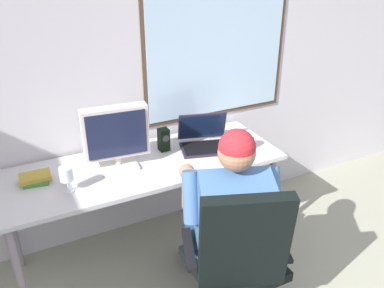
{
  "coord_description": "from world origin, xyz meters",
  "views": [
    {
      "loc": [
        -0.73,
        0.09,
        2.04
      ],
      "look_at": [
        0.18,
        1.93,
        1.01
      ],
      "focal_mm": 38.09,
      "sensor_mm": 36.0,
      "label": 1
    }
  ],
  "objects_px": {
    "office_chair": "(239,257)",
    "laptop": "(204,138)",
    "wine_glass": "(66,175)",
    "coffee_mug": "(248,142)",
    "crt_monitor": "(116,135)",
    "book_stack": "(35,178)",
    "desk": "(144,173)",
    "person_seated": "(228,216)",
    "desk_speaker": "(164,140)"
  },
  "relations": [
    {
      "from": "wine_glass",
      "to": "book_stack",
      "type": "xyz_separation_m",
      "value": [
        -0.16,
        0.19,
        -0.08
      ]
    },
    {
      "from": "laptop",
      "to": "desk_speaker",
      "type": "xyz_separation_m",
      "value": [
        -0.28,
        0.06,
        0.02
      ]
    },
    {
      "from": "crt_monitor",
      "to": "wine_glass",
      "type": "relative_size",
      "value": 2.64
    },
    {
      "from": "desk",
      "to": "office_chair",
      "type": "distance_m",
      "value": 0.89
    },
    {
      "from": "crt_monitor",
      "to": "book_stack",
      "type": "height_order",
      "value": "crt_monitor"
    },
    {
      "from": "office_chair",
      "to": "laptop",
      "type": "xyz_separation_m",
      "value": [
        0.27,
        0.91,
        0.23
      ]
    },
    {
      "from": "desk",
      "to": "office_chair",
      "type": "relative_size",
      "value": 1.8
    },
    {
      "from": "laptop",
      "to": "desk_speaker",
      "type": "height_order",
      "value": "laptop"
    },
    {
      "from": "person_seated",
      "to": "desk_speaker",
      "type": "relative_size",
      "value": 7.71
    },
    {
      "from": "desk_speaker",
      "to": "book_stack",
      "type": "relative_size",
      "value": 0.87
    },
    {
      "from": "crt_monitor",
      "to": "book_stack",
      "type": "distance_m",
      "value": 0.54
    },
    {
      "from": "office_chair",
      "to": "laptop",
      "type": "bearing_deg",
      "value": 73.3
    },
    {
      "from": "desk",
      "to": "wine_glass",
      "type": "height_order",
      "value": "wine_glass"
    },
    {
      "from": "office_chair",
      "to": "book_stack",
      "type": "bearing_deg",
      "value": 132.81
    },
    {
      "from": "person_seated",
      "to": "crt_monitor",
      "type": "height_order",
      "value": "person_seated"
    },
    {
      "from": "wine_glass",
      "to": "coffee_mug",
      "type": "bearing_deg",
      "value": -0.39
    },
    {
      "from": "laptop",
      "to": "coffee_mug",
      "type": "distance_m",
      "value": 0.31
    },
    {
      "from": "office_chair",
      "to": "laptop",
      "type": "relative_size",
      "value": 2.5
    },
    {
      "from": "office_chair",
      "to": "book_stack",
      "type": "relative_size",
      "value": 5.53
    },
    {
      "from": "office_chair",
      "to": "crt_monitor",
      "type": "height_order",
      "value": "crt_monitor"
    },
    {
      "from": "laptop",
      "to": "book_stack",
      "type": "distance_m",
      "value": 1.14
    },
    {
      "from": "desk",
      "to": "desk_speaker",
      "type": "relative_size",
      "value": 11.5
    },
    {
      "from": "desk",
      "to": "laptop",
      "type": "xyz_separation_m",
      "value": [
        0.48,
        0.05,
        0.13
      ]
    },
    {
      "from": "office_chair",
      "to": "wine_glass",
      "type": "xyz_separation_m",
      "value": [
        -0.7,
        0.74,
        0.28
      ]
    },
    {
      "from": "wine_glass",
      "to": "coffee_mug",
      "type": "distance_m",
      "value": 1.23
    },
    {
      "from": "coffee_mug",
      "to": "desk_speaker",
      "type": "bearing_deg",
      "value": 155.78
    },
    {
      "from": "office_chair",
      "to": "person_seated",
      "type": "bearing_deg",
      "value": 72.29
    },
    {
      "from": "office_chair",
      "to": "desk",
      "type": "bearing_deg",
      "value": 103.27
    },
    {
      "from": "person_seated",
      "to": "coffee_mug",
      "type": "bearing_deg",
      "value": 47.63
    },
    {
      "from": "person_seated",
      "to": "book_stack",
      "type": "xyz_separation_m",
      "value": [
        -0.94,
        0.69,
        0.12
      ]
    },
    {
      "from": "desk",
      "to": "crt_monitor",
      "type": "distance_m",
      "value": 0.34
    },
    {
      "from": "book_stack",
      "to": "coffee_mug",
      "type": "xyz_separation_m",
      "value": [
        1.39,
        -0.19,
        0.02
      ]
    },
    {
      "from": "crt_monitor",
      "to": "coffee_mug",
      "type": "relative_size",
      "value": 4.15
    },
    {
      "from": "wine_glass",
      "to": "coffee_mug",
      "type": "xyz_separation_m",
      "value": [
        1.23,
        -0.01,
        -0.06
      ]
    },
    {
      "from": "wine_glass",
      "to": "laptop",
      "type": "bearing_deg",
      "value": 9.9
    },
    {
      "from": "crt_monitor",
      "to": "wine_glass",
      "type": "xyz_separation_m",
      "value": [
        -0.35,
        -0.15,
        -0.12
      ]
    },
    {
      "from": "person_seated",
      "to": "office_chair",
      "type": "bearing_deg",
      "value": -107.71
    },
    {
      "from": "person_seated",
      "to": "laptop",
      "type": "bearing_deg",
      "value": 73.66
    },
    {
      "from": "wine_glass",
      "to": "person_seated",
      "type": "bearing_deg",
      "value": -32.79
    },
    {
      "from": "laptop",
      "to": "office_chair",
      "type": "bearing_deg",
      "value": -106.7
    },
    {
      "from": "coffee_mug",
      "to": "person_seated",
      "type": "bearing_deg",
      "value": -132.37
    },
    {
      "from": "wine_glass",
      "to": "book_stack",
      "type": "height_order",
      "value": "wine_glass"
    },
    {
      "from": "wine_glass",
      "to": "coffee_mug",
      "type": "relative_size",
      "value": 1.58
    },
    {
      "from": "office_chair",
      "to": "desk_speaker",
      "type": "relative_size",
      "value": 6.37
    },
    {
      "from": "wine_glass",
      "to": "desk",
      "type": "bearing_deg",
      "value": 13.09
    },
    {
      "from": "desk",
      "to": "desk_speaker",
      "type": "xyz_separation_m",
      "value": [
        0.2,
        0.12,
        0.15
      ]
    },
    {
      "from": "crt_monitor",
      "to": "laptop",
      "type": "height_order",
      "value": "crt_monitor"
    },
    {
      "from": "desk",
      "to": "person_seated",
      "type": "relative_size",
      "value": 1.49
    },
    {
      "from": "desk",
      "to": "person_seated",
      "type": "distance_m",
      "value": 0.68
    },
    {
      "from": "crt_monitor",
      "to": "book_stack",
      "type": "relative_size",
      "value": 2.24
    }
  ]
}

